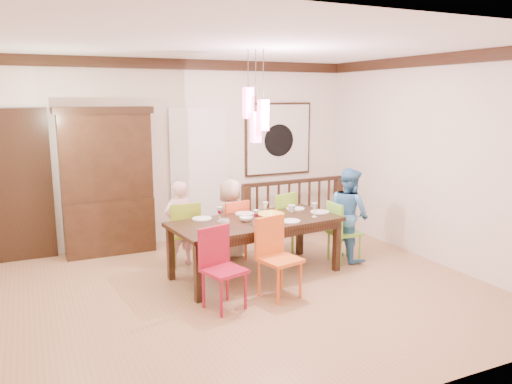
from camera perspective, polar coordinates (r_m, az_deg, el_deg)
name	(u,v)px	position (r m, az deg, el deg)	size (l,w,h in m)	color
floor	(238,293)	(6.14, -2.07, -11.42)	(6.00, 6.00, 0.00)	#AA7C52
ceiling	(236,44)	(5.71, -2.28, 16.59)	(6.00, 6.00, 0.00)	white
wall_back	(177,152)	(8.10, -9.02, 4.50)	(6.00, 6.00, 0.00)	silver
wall_right	(435,160)	(7.43, 19.75, 3.43)	(5.00, 5.00, 0.00)	silver
crown_molding	(236,51)	(5.71, -2.28, 15.79)	(6.00, 5.00, 0.16)	black
panel_door	(13,189)	(7.81, -26.00, 0.33)	(1.04, 0.07, 2.24)	black
white_doorway	(199,176)	(8.22, -6.52, 1.85)	(0.97, 0.05, 2.22)	silver
painting	(278,139)	(8.71, 2.55, 6.05)	(1.25, 0.06, 1.25)	black
pendant_cluster	(256,115)	(6.30, -0.04, 8.84)	(0.27, 0.21, 1.14)	#FF4C8C
dining_table	(256,226)	(6.51, -0.04, -3.89)	(2.30, 1.24, 0.75)	black
chair_far_left	(184,229)	(7.02, -8.28, -4.16)	(0.45, 0.45, 0.91)	#8CAC23
chair_far_mid	(230,226)	(7.18, -2.98, -3.85)	(0.48, 0.48, 0.89)	#EA4D24
chair_far_right	(276,219)	(7.41, 2.32, -3.07)	(0.55, 0.55, 0.95)	#7BB526
chair_near_left	(224,264)	(5.55, -3.66, -8.20)	(0.51, 0.51, 0.91)	maroon
chair_near_mid	(280,253)	(5.84, 2.76, -6.98)	(0.51, 0.51, 0.94)	orange
chair_end_right	(345,228)	(7.21, 10.10, -4.03)	(0.40, 0.40, 0.87)	#71B936
china_hutch	(107,181)	(7.72, -16.67, 1.22)	(1.38, 0.46, 2.18)	black
balustrade	(294,207)	(8.45, 4.38, -1.67)	(1.93, 0.15, 0.96)	black
person_far_left	(179,223)	(7.01, -8.78, -3.57)	(0.44, 0.29, 1.19)	#FFC2CC
person_far_mid	(231,219)	(7.25, -2.92, -3.08)	(0.57, 0.37, 1.17)	beige
person_end_right	(349,214)	(7.29, 10.59, -2.49)	(0.65, 0.51, 1.34)	#4283BA
serving_bowl	(270,216)	(6.52, 1.57, -2.77)	(0.35, 0.35, 0.08)	gold
small_bowl	(246,219)	(6.42, -1.14, -3.12)	(0.17, 0.17, 0.05)	white
cup_left	(225,223)	(6.18, -3.60, -3.52)	(0.12, 0.12, 0.09)	silver
cup_right	(292,209)	(6.94, 4.10, -1.89)	(0.11, 0.11, 0.10)	silver
plate_far_left	(202,219)	(6.57, -6.20, -3.04)	(0.26, 0.26, 0.01)	white
plate_far_mid	(244,214)	(6.81, -1.33, -2.48)	(0.26, 0.26, 0.01)	white
plate_far_right	(295,209)	(7.13, 4.53, -1.90)	(0.26, 0.26, 0.01)	white
plate_near_left	(209,231)	(5.96, -5.43, -4.48)	(0.26, 0.26, 0.01)	white
plate_near_mid	(290,221)	(6.42, 3.91, -3.33)	(0.26, 0.26, 0.01)	white
plate_end_right	(320,212)	(6.96, 7.33, -2.27)	(0.26, 0.26, 0.01)	white
wine_glass_a	(220,214)	(6.42, -4.16, -2.53)	(0.08, 0.08, 0.19)	#590C19
wine_glass_b	(265,209)	(6.68, 1.06, -1.96)	(0.08, 0.08, 0.19)	silver
wine_glass_c	(256,218)	(6.22, 0.02, -2.93)	(0.08, 0.08, 0.19)	#590C19
wine_glass_d	(315,210)	(6.68, 6.72, -2.05)	(0.08, 0.08, 0.19)	silver
napkin	(267,224)	(6.25, 1.27, -3.71)	(0.18, 0.14, 0.01)	#D83359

